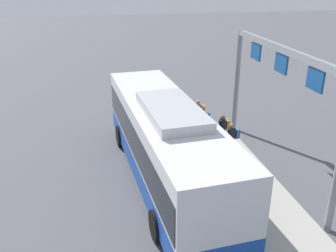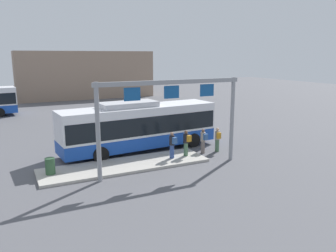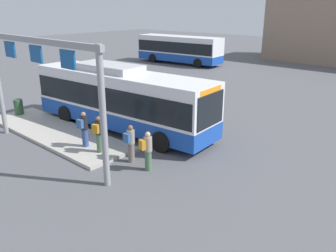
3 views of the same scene
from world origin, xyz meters
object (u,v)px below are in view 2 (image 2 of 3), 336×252
object	(u,v)px
person_boarding	(217,139)
person_waiting_near	(186,142)
person_waiting_far	(172,144)
bus_main	(140,125)
trash_bin	(50,166)
person_waiting_mid	(203,140)

from	to	relation	value
person_boarding	person_waiting_near	world-z (taller)	person_waiting_near
person_waiting_near	person_waiting_far	distance (m)	1.03
bus_main	trash_bin	size ratio (longest dim) A/B	12.40
trash_bin	person_boarding	bearing A→B (deg)	0.20
person_waiting_near	trash_bin	size ratio (longest dim) A/B	1.86
person_waiting_far	trash_bin	distance (m)	7.27
person_boarding	trash_bin	world-z (taller)	person_boarding
person_waiting_mid	person_waiting_far	size ratio (longest dim) A/B	1.00
person_waiting_far	trash_bin	world-z (taller)	person_waiting_far
trash_bin	person_waiting_mid	bearing A→B (deg)	0.70
person_waiting_mid	trash_bin	size ratio (longest dim) A/B	1.86
person_boarding	person_waiting_mid	xyz separation A→B (m)	(-1.09, 0.08, 0.00)
person_waiting_mid	trash_bin	distance (m)	9.84
bus_main	person_waiting_mid	bearing A→B (deg)	-40.51
person_waiting_near	trash_bin	distance (m)	8.29
person_waiting_mid	bus_main	bearing A→B (deg)	44.19
person_waiting_near	person_waiting_mid	world-z (taller)	person_waiting_near
trash_bin	person_waiting_far	bearing A→B (deg)	-3.00
person_waiting_mid	trash_bin	world-z (taller)	person_waiting_mid
person_waiting_near	person_waiting_far	size ratio (longest dim) A/B	1.00
bus_main	person_boarding	distance (m)	5.42
person_waiting_mid	person_waiting_far	world-z (taller)	person_waiting_far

